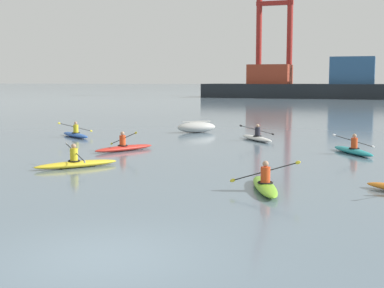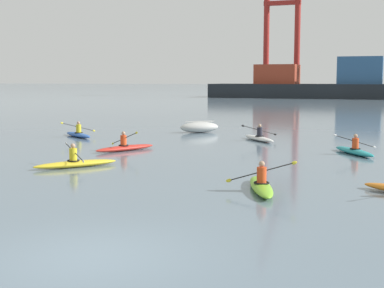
{
  "view_description": "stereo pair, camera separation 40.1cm",
  "coord_description": "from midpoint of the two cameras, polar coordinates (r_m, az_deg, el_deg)",
  "views": [
    {
      "loc": [
        5.02,
        -9.28,
        3.46
      ],
      "look_at": [
        -2.88,
        13.66,
        0.6
      ],
      "focal_mm": 51.34,
      "sensor_mm": 36.0,
      "label": 1
    },
    {
      "loc": [
        5.4,
        -9.14,
        3.46
      ],
      "look_at": [
        -2.88,
        13.66,
        0.6
      ],
      "focal_mm": 51.34,
      "sensor_mm": 36.0,
      "label": 2
    }
  ],
  "objects": [
    {
      "name": "ground_plane",
      "position": [
        11.13,
        -9.24,
        -11.46
      ],
      "size": [
        800.0,
        800.0,
        0.0
      ],
      "primitive_type": "plane",
      "color": "slate"
    },
    {
      "name": "container_barge",
      "position": [
        105.54,
        17.49,
        5.93
      ],
      "size": [
        55.55,
        9.55,
        7.99
      ],
      "color": "#1E2328",
      "rests_on": "ground"
    },
    {
      "name": "gantry_crane_west",
      "position": [
        117.18,
        9.34,
        12.82
      ],
      "size": [
        7.67,
        22.08,
        31.66
      ],
      "color": "maroon",
      "rests_on": "ground"
    },
    {
      "name": "capsized_dinghy",
      "position": [
        35.92,
        1.09,
        1.76
      ],
      "size": [
        2.72,
        2.49,
        0.76
      ],
      "color": "beige",
      "rests_on": "ground"
    },
    {
      "name": "kayak_blue",
      "position": [
        33.83,
        -11.41,
        1.01
      ],
      "size": [
        3.1,
        2.49,
        0.97
      ],
      "color": "#2856B2",
      "rests_on": "ground"
    },
    {
      "name": "kayak_red",
      "position": [
        26.94,
        -6.55,
        -0.33
      ],
      "size": [
        2.1,
        3.29,
        1.03
      ],
      "color": "red",
      "rests_on": "ground"
    },
    {
      "name": "kayak_white",
      "position": [
        31.38,
        7.32,
        0.66
      ],
      "size": [
        2.62,
        3.01,
        0.96
      ],
      "color": "silver",
      "rests_on": "ground"
    },
    {
      "name": "kayak_teal",
      "position": [
        26.65,
        16.91,
        -0.65
      ],
      "size": [
        2.31,
        3.2,
        0.99
      ],
      "color": "teal",
      "rests_on": "ground"
    },
    {
      "name": "kayak_yellow",
      "position": [
        22.18,
        -11.5,
        -1.93
      ],
      "size": [
        2.62,
        3.01,
        0.95
      ],
      "color": "yellow",
      "rests_on": "ground"
    },
    {
      "name": "kayak_lime",
      "position": [
        17.33,
        7.85,
        -4.27
      ],
      "size": [
        2.11,
        3.4,
        0.97
      ],
      "color": "#7ABC2D",
      "rests_on": "ground"
    }
  ]
}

